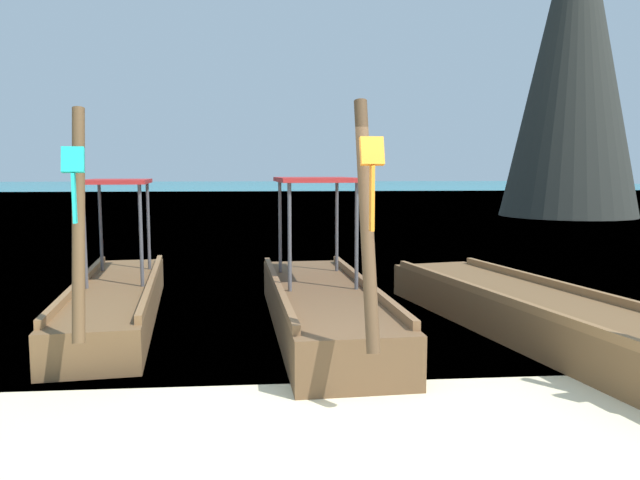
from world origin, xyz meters
The scene contains 6 objects.
ground centered at (0.00, 0.00, 0.00)m, with size 120.00×120.00×0.00m, color beige.
sea_water centered at (0.00, 61.20, 0.00)m, with size 120.00×120.00×0.00m, color #147A89.
longtail_boat_turquoise_ribbon centered at (-2.82, 4.05, 0.33)m, with size 1.68×5.66×2.74m.
longtail_boat_orange_ribbon centered at (0.03, 3.28, 0.35)m, with size 1.55×5.55×2.76m.
longtail_boat_pink_ribbon centered at (2.75, 2.73, 0.27)m, with size 2.53×6.37×2.33m.
karst_rock centered at (13.30, 23.04, 7.38)m, with size 6.15×6.15×15.11m.
Camera 1 is at (-0.69, -4.71, 2.10)m, focal length 34.48 mm.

